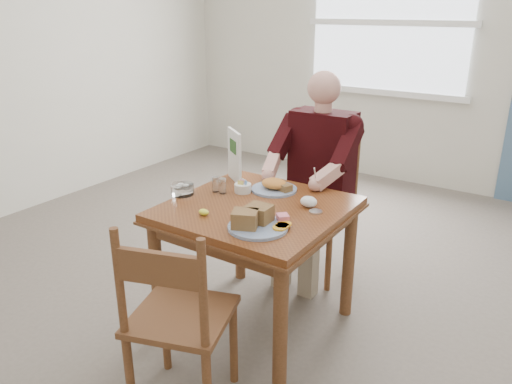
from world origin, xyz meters
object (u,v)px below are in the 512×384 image
Objects in this scene: table at (257,224)px; diner at (317,162)px; chair_far at (321,206)px; near_plate at (256,221)px; far_plate at (275,186)px; chair_near at (177,319)px.

table is 0.66× the size of diner.
chair_far is 2.64× the size of near_plate.
near_plate is at bearing -81.41° from chair_far.
table is 2.77× the size of far_plate.
diner reaches higher than far_plate.
chair_near is 0.69× the size of diner.
far_plate is at bearing -94.56° from diner.
near_plate is at bearing -68.45° from far_plate.
table is at bearing 95.47° from chair_near.
chair_far is 2.86× the size of far_plate.
table is at bearing -81.66° from far_plate.
chair_far reaches higher than far_plate.
near_plate is at bearing -56.83° from table.
diner is (0.00, 0.71, 0.17)m from table.
far_plate is (-0.04, -0.55, 0.30)m from chair_far.
far_plate is (-0.11, 0.98, 0.30)m from chair_near.
chair_near is at bearing -87.22° from diner.
near_plate is 1.08× the size of far_plate.
far_plate is (-0.04, -0.46, -0.03)m from diner.
chair_far is 0.62m from far_plate.
chair_far is 1.00× the size of chair_near.
chair_near is 1.48m from diner.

